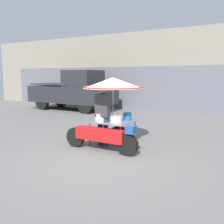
{
  "coord_description": "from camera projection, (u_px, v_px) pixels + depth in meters",
  "views": [
    {
      "loc": [
        3.01,
        -4.72,
        1.92
      ],
      "look_at": [
        -0.33,
        1.12,
        0.92
      ],
      "focal_mm": 40.0,
      "sensor_mm": 36.0,
      "label": 1
    }
  ],
  "objects": [
    {
      "name": "pickup_truck",
      "position": [
        74.0,
        91.0,
        13.8
      ],
      "size": [
        4.98,
        1.84,
        2.18
      ],
      "color": "black",
      "rests_on": "ground"
    },
    {
      "name": "ground_plane",
      "position": [
        100.0,
        158.0,
        5.81
      ],
      "size": [
        36.0,
        36.0,
        0.0
      ],
      "primitive_type": "plane",
      "color": "slate"
    },
    {
      "name": "vendor_motorcycle_cart",
      "position": [
        111.0,
        95.0,
        6.69
      ],
      "size": [
        2.09,
        1.63,
        1.86
      ],
      "color": "black",
      "rests_on": "ground"
    },
    {
      "name": "shopfront_building",
      "position": [
        191.0,
        72.0,
        13.22
      ],
      "size": [
        28.0,
        2.06,
        4.26
      ],
      "color": "gray",
      "rests_on": "ground"
    },
    {
      "name": "vendor_person",
      "position": [
        103.0,
        112.0,
        6.72
      ],
      "size": [
        0.38,
        0.22,
        1.65
      ],
      "color": "navy",
      "rests_on": "ground"
    }
  ]
}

